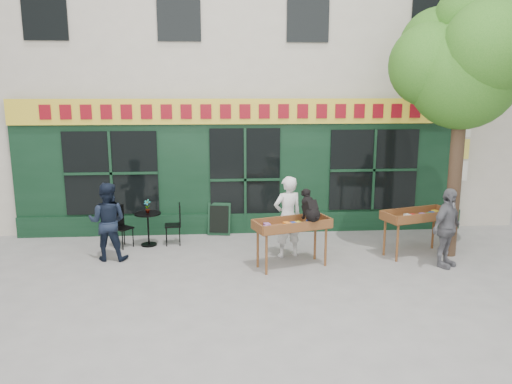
# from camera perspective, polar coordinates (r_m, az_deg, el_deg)

# --- Properties ---
(ground) EXTENTS (80.00, 80.00, 0.00)m
(ground) POSITION_cam_1_polar(r_m,az_deg,el_deg) (10.29, -0.49, -8.30)
(ground) COLOR slate
(ground) RESTS_ON ground
(building) EXTENTS (14.00, 7.26, 10.00)m
(building) POSITION_cam_1_polar(r_m,az_deg,el_deg) (15.71, -2.10, 16.99)
(building) COLOR beige
(building) RESTS_ON ground
(street_tree) EXTENTS (3.05, 2.90, 5.60)m
(street_tree) POSITION_cam_1_polar(r_m,az_deg,el_deg) (11.21, 22.77, 13.82)
(street_tree) COLOR #382619
(street_tree) RESTS_ON ground
(book_cart_center) EXTENTS (1.62, 1.05, 0.99)m
(book_cart_center) POSITION_cam_1_polar(r_m,az_deg,el_deg) (9.97, 4.15, -4.04)
(book_cart_center) COLOR brown
(book_cart_center) RESTS_ON ground
(dog) EXTENTS (0.51, 0.67, 0.60)m
(dog) POSITION_cam_1_polar(r_m,az_deg,el_deg) (9.86, 6.24, -1.44)
(dog) COLOR black
(dog) RESTS_ON book_cart_center
(woman) EXTENTS (0.73, 0.59, 1.74)m
(woman) POSITION_cam_1_polar(r_m,az_deg,el_deg) (10.58, 3.63, -2.84)
(woman) COLOR silver
(woman) RESTS_ON ground
(book_cart_right) EXTENTS (1.62, 1.03, 0.99)m
(book_cart_right) POSITION_cam_1_polar(r_m,az_deg,el_deg) (11.19, 17.95, -2.83)
(book_cart_right) COLOR brown
(book_cart_right) RESTS_ON ground
(man_right) EXTENTS (0.99, 0.88, 1.61)m
(man_right) POSITION_cam_1_polar(r_m,az_deg,el_deg) (10.66, 20.95, -3.86)
(man_right) COLOR #5E5E63
(man_right) RESTS_ON ground
(bistro_table) EXTENTS (0.60, 0.60, 0.76)m
(bistro_table) POSITION_cam_1_polar(r_m,az_deg,el_deg) (11.62, -12.24, -3.42)
(bistro_table) COLOR black
(bistro_table) RESTS_ON ground
(bistro_chair_left) EXTENTS (0.51, 0.51, 0.95)m
(bistro_chair_left) POSITION_cam_1_polar(r_m,az_deg,el_deg) (11.68, -15.28, -3.42)
(bistro_chair_left) COLOR black
(bistro_chair_left) RESTS_ON ground
(bistro_chair_right) EXTENTS (0.40, 0.39, 0.95)m
(bistro_chair_right) POSITION_cam_1_polar(r_m,az_deg,el_deg) (11.60, -9.07, -3.24)
(bistro_chair_right) COLOR black
(bistro_chair_right) RESTS_ON ground
(potted_plant) EXTENTS (0.20, 0.17, 0.31)m
(potted_plant) POSITION_cam_1_polar(r_m,az_deg,el_deg) (11.53, -12.32, -1.60)
(potted_plant) COLOR gray
(potted_plant) RESTS_ON bistro_table
(man_left) EXTENTS (0.85, 0.69, 1.64)m
(man_left) POSITION_cam_1_polar(r_m,az_deg,el_deg) (10.82, -16.61, -3.24)
(man_left) COLOR black
(man_left) RESTS_ON ground
(chalkboard) EXTENTS (0.58, 0.28, 0.79)m
(chalkboard) POSITION_cam_1_polar(r_m,az_deg,el_deg) (12.25, -4.24, -3.10)
(chalkboard) COLOR black
(chalkboard) RESTS_ON ground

